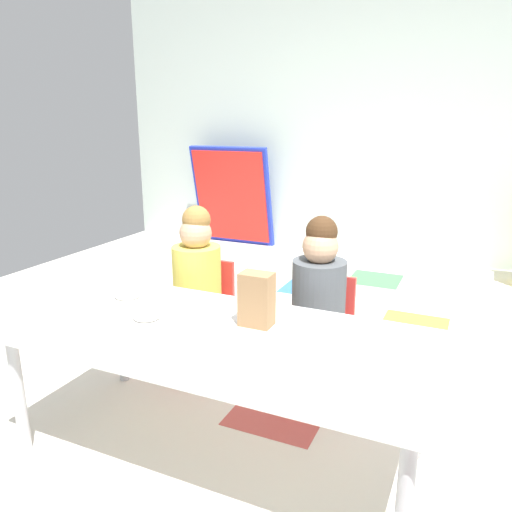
# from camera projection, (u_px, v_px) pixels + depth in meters

# --- Properties ---
(ground_plane) EXTENTS (6.08, 5.23, 0.02)m
(ground_plane) POSITION_uv_depth(u_px,v_px,m) (309.00, 372.00, 2.79)
(ground_plane) COLOR silver
(back_wall) EXTENTS (6.08, 0.10, 2.78)m
(back_wall) POSITION_uv_depth(u_px,v_px,m) (402.00, 115.00, 4.71)
(back_wall) COLOR #B2C1B7
(back_wall) RESTS_ON ground_plane
(craft_table) EXTENTS (1.70, 0.77, 0.55)m
(craft_table) POSITION_uv_depth(u_px,v_px,m) (220.00, 342.00, 1.96)
(craft_table) COLOR white
(craft_table) RESTS_ON ground_plane
(seated_child_near_camera) EXTENTS (0.34, 0.34, 0.92)m
(seated_child_near_camera) POSITION_uv_depth(u_px,v_px,m) (198.00, 274.00, 2.67)
(seated_child_near_camera) COLOR red
(seated_child_near_camera) RESTS_ON ground_plane
(seated_child_middle_seat) EXTENTS (0.33, 0.33, 0.92)m
(seated_child_middle_seat) POSITION_uv_depth(u_px,v_px,m) (319.00, 291.00, 2.40)
(seated_child_middle_seat) COLOR red
(seated_child_middle_seat) RESTS_ON ground_plane
(folded_activity_table) EXTENTS (0.90, 0.29, 1.09)m
(folded_activity_table) POSITION_uv_depth(u_px,v_px,m) (232.00, 196.00, 5.45)
(folded_activity_table) COLOR #1E33BF
(folded_activity_table) RESTS_ON ground_plane
(paper_bag_brown) EXTENTS (0.13, 0.09, 0.22)m
(paper_bag_brown) POSITION_uv_depth(u_px,v_px,m) (257.00, 299.00, 1.98)
(paper_bag_brown) COLOR #9E754C
(paper_bag_brown) RESTS_ON craft_table
(paper_plate_near_edge) EXTENTS (0.18, 0.18, 0.01)m
(paper_plate_near_edge) POSITION_uv_depth(u_px,v_px,m) (128.00, 298.00, 2.30)
(paper_plate_near_edge) COLOR white
(paper_plate_near_edge) RESTS_ON craft_table
(paper_plate_center_table) EXTENTS (0.18, 0.18, 0.01)m
(paper_plate_center_table) POSITION_uv_depth(u_px,v_px,m) (98.00, 319.00, 2.06)
(paper_plate_center_table) COLOR white
(paper_plate_center_table) RESTS_ON craft_table
(donut_powdered_on_plate) EXTENTS (0.12, 0.12, 0.03)m
(donut_powdered_on_plate) POSITION_uv_depth(u_px,v_px,m) (128.00, 294.00, 2.30)
(donut_powdered_on_plate) COLOR white
(donut_powdered_on_plate) RESTS_ON craft_table
(donut_powdered_loose) EXTENTS (0.12, 0.12, 0.04)m
(donut_powdered_loose) POSITION_uv_depth(u_px,v_px,m) (147.00, 315.00, 2.07)
(donut_powdered_loose) COLOR white
(donut_powdered_loose) RESTS_ON craft_table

